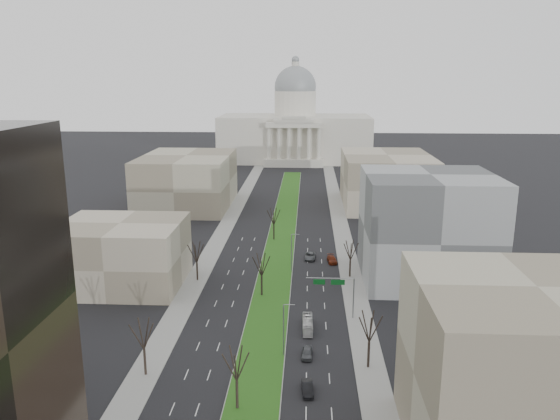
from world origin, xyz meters
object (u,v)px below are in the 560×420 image
(car_grey_near, at_px, (307,352))
(car_black, at_px, (307,388))
(box_van, at_px, (308,324))
(car_grey_far, at_px, (310,256))
(car_red, at_px, (332,260))

(car_grey_near, xyz_separation_m, car_black, (0.07, -10.42, 0.00))
(box_van, bearing_deg, car_black, -91.09)
(car_grey_far, bearing_deg, box_van, -87.79)
(car_red, bearing_deg, car_grey_far, 150.79)
(car_grey_near, height_order, car_grey_far, car_grey_far)
(car_grey_near, bearing_deg, car_black, -86.28)
(car_red, distance_m, car_grey_far, 5.83)
(car_red, relative_size, box_van, 0.69)
(car_red, bearing_deg, car_grey_near, -103.02)
(car_black, bearing_deg, car_grey_far, 84.43)
(car_grey_near, distance_m, car_black, 10.42)
(car_grey_near, distance_m, car_grey_far, 49.14)
(car_black, relative_size, car_grey_far, 0.81)
(car_black, xyz_separation_m, car_grey_far, (0.50, 59.56, 0.03))
(car_black, bearing_deg, box_van, 84.99)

